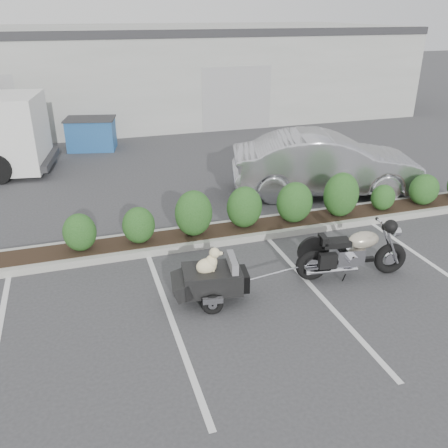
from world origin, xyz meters
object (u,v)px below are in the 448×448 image
object	(u,v)px
pet_trailer	(211,278)
dumpster	(91,134)
motorcycle	(353,253)
sedan	(326,164)

from	to	relation	value
pet_trailer	dumpster	world-z (taller)	dumpster
motorcycle	dumpster	bearing A→B (deg)	119.28
motorcycle	pet_trailer	size ratio (longest dim) A/B	1.24
motorcycle	pet_trailer	bearing A→B (deg)	-171.97
pet_trailer	sedan	xyz separation A→B (m)	(4.52, 4.22, 0.40)
motorcycle	sedan	distance (m)	4.60
pet_trailer	dumpster	size ratio (longest dim) A/B	0.91
motorcycle	pet_trailer	xyz separation A→B (m)	(-2.78, 0.03, -0.06)
sedan	dumpster	size ratio (longest dim) A/B	2.61
motorcycle	sedan	size ratio (longest dim) A/B	0.43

